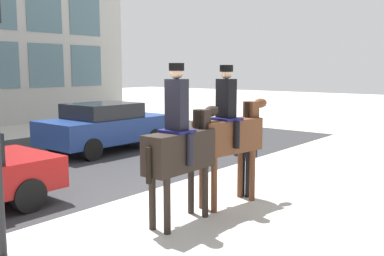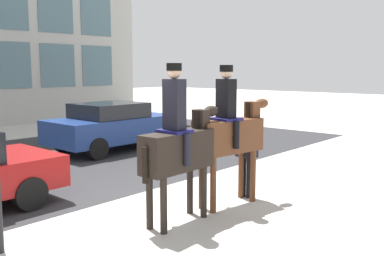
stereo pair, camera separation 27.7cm
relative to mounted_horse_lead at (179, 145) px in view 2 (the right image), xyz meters
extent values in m
plane|color=beige|center=(0.60, 1.25, -1.30)|extent=(80.00, 80.00, 0.00)
cube|color=#2D2D30|center=(0.60, 6.00, -1.29)|extent=(21.07, 8.50, 0.01)
cube|color=slate|center=(4.08, 14.08, 1.41)|extent=(1.85, 0.02, 2.07)
cube|color=slate|center=(6.39, 14.08, 1.41)|extent=(1.85, 0.02, 2.07)
cube|color=slate|center=(8.71, 14.08, 1.41)|extent=(1.85, 0.02, 2.07)
cube|color=slate|center=(4.08, 14.08, 4.00)|extent=(1.85, 0.02, 2.07)
cube|color=slate|center=(6.39, 14.08, 4.00)|extent=(1.85, 0.02, 2.07)
cube|color=slate|center=(8.71, 14.08, 4.00)|extent=(1.85, 0.02, 2.07)
cube|color=black|center=(-0.03, 0.00, -0.10)|extent=(1.37, 0.47, 0.63)
cylinder|color=black|center=(0.45, 0.16, -0.85)|extent=(0.11, 0.11, 0.88)
cylinder|color=black|center=(0.46, -0.14, -0.85)|extent=(0.11, 0.11, 0.88)
cylinder|color=black|center=(-0.52, 0.14, -0.85)|extent=(0.11, 0.11, 0.88)
cylinder|color=black|center=(-0.52, -0.17, -0.85)|extent=(0.11, 0.11, 0.88)
cube|color=black|center=(0.56, 0.01, 0.27)|extent=(0.21, 0.25, 0.54)
cube|color=black|center=(0.44, 0.01, 0.29)|extent=(0.04, 0.08, 0.48)
ellipsoid|color=black|center=(0.84, 0.02, 0.49)|extent=(0.33, 0.21, 0.20)
cube|color=silver|center=(0.94, 0.02, 0.51)|extent=(0.12, 0.05, 0.08)
cylinder|color=black|center=(-0.75, -0.02, -0.20)|extent=(0.09, 0.09, 0.55)
cube|color=#14144C|center=(-0.10, 0.00, 0.24)|extent=(0.42, 0.49, 0.05)
cube|color=black|center=(-0.10, 0.00, 0.66)|extent=(0.23, 0.32, 0.79)
sphere|color=#D1A889|center=(-0.10, 0.00, 1.17)|extent=(0.22, 0.22, 0.22)
cylinder|color=black|center=(-0.10, 0.00, 1.25)|extent=(0.24, 0.24, 0.12)
cylinder|color=black|center=(-0.11, 0.27, -0.03)|extent=(0.11, 0.11, 0.50)
cylinder|color=black|center=(-0.09, -0.27, -0.03)|extent=(0.11, 0.11, 0.50)
cube|color=#59331E|center=(1.28, -0.04, 0.00)|extent=(1.48, 0.65, 0.61)
cylinder|color=#59331E|center=(1.81, 0.04, -0.80)|extent=(0.11, 0.11, 0.99)
cylinder|color=#59331E|center=(1.77, -0.27, -0.80)|extent=(0.11, 0.11, 0.99)
cylinder|color=#59331E|center=(0.80, 0.19, -0.80)|extent=(0.11, 0.11, 0.99)
cylinder|color=#59331E|center=(0.75, -0.12, -0.80)|extent=(0.11, 0.11, 0.99)
cube|color=#59331E|center=(1.90, -0.13, 0.35)|extent=(0.23, 0.27, 0.51)
cube|color=black|center=(1.78, -0.12, 0.37)|extent=(0.05, 0.08, 0.46)
ellipsoid|color=#59331E|center=(2.17, -0.17, 0.56)|extent=(0.34, 0.24, 0.19)
cube|color=silver|center=(2.27, -0.19, 0.58)|extent=(0.12, 0.07, 0.08)
cylinder|color=black|center=(0.54, 0.07, -0.11)|extent=(0.09, 0.09, 0.55)
cube|color=#14144C|center=(1.21, -0.03, 0.32)|extent=(0.50, 0.54, 0.05)
cube|color=black|center=(1.21, -0.03, 0.70)|extent=(0.27, 0.35, 0.69)
sphere|color=#D1A889|center=(1.21, -0.03, 1.15)|extent=(0.22, 0.22, 0.22)
cylinder|color=black|center=(1.21, -0.03, 1.23)|extent=(0.24, 0.24, 0.12)
cylinder|color=black|center=(1.25, 0.24, 0.06)|extent=(0.11, 0.11, 0.48)
cylinder|color=black|center=(1.17, -0.30, 0.06)|extent=(0.11, 0.11, 0.48)
cylinder|color=black|center=(1.93, -0.09, -0.89)|extent=(0.13, 0.13, 0.81)
cylinder|color=black|center=(1.93, 0.07, -0.89)|extent=(0.13, 0.13, 0.81)
cube|color=black|center=(1.93, -0.01, -0.17)|extent=(0.22, 0.40, 0.64)
sphere|color=#D1A889|center=(1.93, -0.01, 0.25)|extent=(0.20, 0.20, 0.20)
cube|color=black|center=(1.65, -0.19, 0.00)|extent=(0.55, 0.09, 0.09)
cone|color=orange|center=(1.30, -0.19, 0.00)|extent=(0.18, 0.04, 0.04)
cylinder|color=black|center=(-1.33, 2.41, -0.99)|extent=(0.61, 0.23, 0.61)
cube|color=navy|center=(3.31, 5.99, -0.62)|extent=(3.95, 1.94, 0.72)
cube|color=black|center=(3.21, 5.99, -0.04)|extent=(1.98, 1.71, 0.45)
cylinder|color=black|center=(4.53, 5.10, -0.98)|extent=(0.63, 0.23, 0.63)
cylinder|color=black|center=(4.53, 6.88, -0.98)|extent=(0.63, 0.23, 0.63)
cylinder|color=black|center=(2.08, 5.10, -0.98)|extent=(0.63, 0.23, 0.63)
cylinder|color=black|center=(2.08, 6.88, -0.98)|extent=(0.63, 0.23, 0.63)
camera|label=1|loc=(-5.12, -4.46, 1.20)|focal=40.00mm
camera|label=2|loc=(-4.94, -4.67, 1.20)|focal=40.00mm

